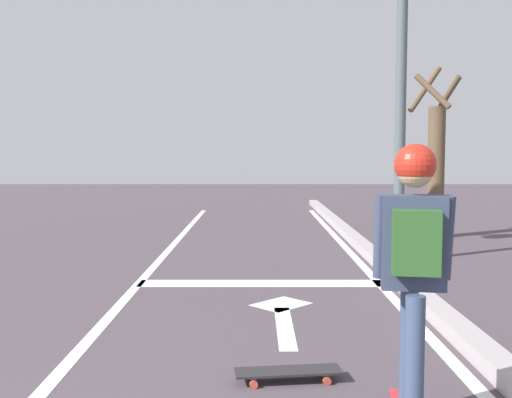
{
  "coord_description": "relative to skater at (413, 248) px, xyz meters",
  "views": [
    {
      "loc": [
        1.5,
        -0.91,
        1.65
      ],
      "look_at": [
        1.5,
        5.81,
        1.13
      ],
      "focal_mm": 42.22,
      "sensor_mm": 36.0,
      "label": 1
    }
  ],
  "objects": [
    {
      "name": "curb_strip",
      "position": [
        0.9,
        3.49,
        -1.03
      ],
      "size": [
        0.24,
        24.0,
        0.14
      ],
      "primitive_type": "cube",
      "color": "#A29899",
      "rests_on": "ground"
    },
    {
      "name": "roadside_tree",
      "position": [
        2.54,
        8.14,
        0.35
      ],
      "size": [
        1.04,
        1.05,
        3.34
      ],
      "color": "brown",
      "rests_on": "ground"
    },
    {
      "name": "lane_line_center",
      "position": [
        -2.38,
        3.49,
        -1.1
      ],
      "size": [
        0.12,
        20.0,
        0.01
      ],
      "primitive_type": "cube",
      "color": "silver",
      "rests_on": "ground"
    },
    {
      "name": "lane_line_curbside",
      "position": [
        0.65,
        3.49,
        -1.1
      ],
      "size": [
        0.12,
        20.0,
        0.01
      ],
      "primitive_type": "cube",
      "color": "silver",
      "rests_on": "ground"
    },
    {
      "name": "lane_arrow_stem",
      "position": [
        -0.64,
        2.15,
        -1.1
      ],
      "size": [
        0.16,
        1.4,
        0.01
      ],
      "primitive_type": "cube",
      "color": "silver",
      "rests_on": "ground"
    },
    {
      "name": "lane_arrow_head",
      "position": [
        -0.64,
        3.0,
        -1.1
      ],
      "size": [
        0.71,
        0.71,
        0.01
      ],
      "primitive_type": "cube",
      "rotation": [
        0.0,
        0.0,
        0.79
      ],
      "color": "silver",
      "rests_on": "ground"
    },
    {
      "name": "spare_skateboard",
      "position": [
        -0.67,
        0.8,
        -1.03
      ],
      "size": [
        0.79,
        0.29,
        0.09
      ],
      "color": "#272527",
      "rests_on": "ground"
    },
    {
      "name": "stop_bar",
      "position": [
        -0.79,
        4.04,
        -1.1
      ],
      "size": [
        3.18,
        0.4,
        0.01
      ],
      "primitive_type": "cube",
      "color": "silver",
      "rests_on": "ground"
    },
    {
      "name": "skater",
      "position": [
        0.0,
        0.0,
        0.0
      ],
      "size": [
        0.45,
        0.61,
        1.61
      ],
      "color": "#384864",
      "rests_on": "skateboard"
    }
  ]
}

